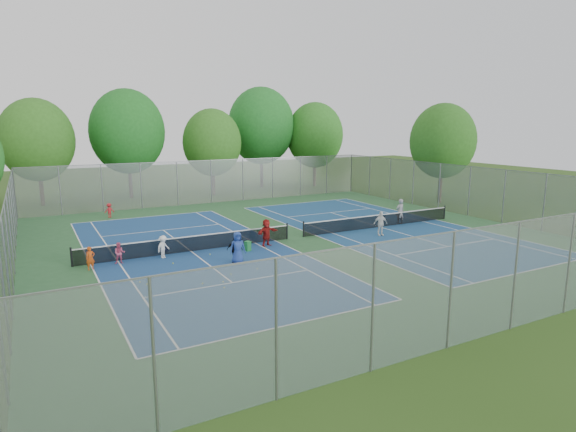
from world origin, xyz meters
The scene contains 39 objects.
ground centered at (0.00, 0.00, 0.00)m, with size 120.00×120.00×0.00m, color #2B4C17.
court_pad centered at (0.00, 0.00, 0.01)m, with size 32.00×32.00×0.01m, color #2C5C32.
court_left centered at (-7.00, 0.00, 0.02)m, with size 10.97×23.77×0.01m, color navy.
court_right centered at (7.00, 0.00, 0.02)m, with size 10.97×23.77×0.01m, color navy.
net_left centered at (-7.00, 0.00, 0.46)m, with size 12.87×0.10×0.91m, color black.
net_right centered at (7.00, 0.00, 0.46)m, with size 12.87×0.10×0.91m, color black.
fence_north centered at (0.00, 16.00, 2.00)m, with size 32.00×0.10×4.00m, color gray.
fence_south centered at (0.00, -16.00, 2.00)m, with size 32.00×0.10×4.00m, color gray.
fence_west centered at (-16.00, 0.00, 2.00)m, with size 32.00×0.10×4.00m, color gray.
fence_east centered at (16.00, 0.00, 2.00)m, with size 32.00×0.10×4.00m, color gray.
tree_nw centered at (-14.00, 22.00, 5.89)m, with size 6.40×6.40×9.58m.
tree_nl centered at (-6.00, 23.00, 6.54)m, with size 7.20×7.20×10.69m.
tree_nc centered at (2.00, 21.00, 5.39)m, with size 6.00×6.00×8.85m.
tree_nr centered at (9.00, 24.00, 7.04)m, with size 7.60×7.60×11.42m.
tree_ne centered at (15.00, 22.00, 5.97)m, with size 6.60×6.60×9.77m.
tree_side_e centered at (19.00, 6.00, 5.74)m, with size 6.00×6.00×9.20m.
ball_crate centered at (-8.37, 0.76, 0.14)m, with size 0.32×0.32×0.27m, color #183EB9.
ball_hopper centered at (-4.04, -1.48, 0.30)m, with size 0.30×0.30×0.59m, color #25883B.
student_a centered at (-12.57, -1.02, 0.61)m, with size 0.45×0.29×1.22m, color #D84F14.
student_b centered at (-11.07, -0.60, 0.59)m, with size 0.57×0.44×1.17m, color #D25176.
student_c centered at (-8.75, -0.60, 0.64)m, with size 0.83×0.48×1.28m, color white.
student_d centered at (-5.59, -3.30, 0.72)m, with size 0.84×0.35×1.44m, color black.
student_e centered at (-5.52, -3.52, 0.86)m, with size 0.84×0.55×1.72m, color #2A489C.
student_f centered at (-2.56, -0.96, 0.84)m, with size 1.56×0.50×1.68m, color maroon.
child_far_baseline centered at (-9.57, 12.99, 0.58)m, with size 0.75×0.43×1.16m, color red.
instructor centered at (8.96, 0.14, 0.94)m, with size 0.69×0.45×1.89m, color gray.
teen_court_b centered at (5.32, -2.08, 0.82)m, with size 0.96×0.40×1.64m, color white.
tennis_ball_0 centered at (-3.02, -5.95, 0.03)m, with size 0.07×0.07×0.07m, color gold.
tennis_ball_1 centered at (-8.29, -5.93, 0.03)m, with size 0.07×0.07×0.07m, color #CDE936.
tennis_ball_2 centered at (-7.61, -6.96, 0.03)m, with size 0.07×0.07×0.07m, color #D2E836.
tennis_ball_3 centered at (-10.82, -4.32, 0.03)m, with size 0.07×0.07×0.07m, color yellow.
tennis_ball_4 centered at (-5.09, -5.07, 0.03)m, with size 0.07×0.07×0.07m, color #C5D130.
tennis_ball_5 centered at (-2.92, -1.56, 0.03)m, with size 0.07×0.07×0.07m, color #BDCB2F.
tennis_ball_6 centered at (-6.60, -5.23, 0.03)m, with size 0.07×0.07×0.07m, color #C2E635.
tennis_ball_7 centered at (-7.36, -6.16, 0.03)m, with size 0.07×0.07×0.07m, color yellow.
tennis_ball_8 centered at (-10.59, -4.80, 0.03)m, with size 0.07×0.07×0.07m, color #C1E234.
tennis_ball_9 centered at (-8.62, -2.02, 0.03)m, with size 0.07×0.07×0.07m, color #B4CB2F.
tennis_ball_10 centered at (-5.32, -3.53, 0.03)m, with size 0.07×0.07×0.07m, color yellow.
tennis_ball_11 centered at (-6.29, -1.27, 0.03)m, with size 0.07×0.07×0.07m, color #E3F138.
Camera 1 is at (-15.00, -26.58, 7.40)m, focal length 30.00 mm.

